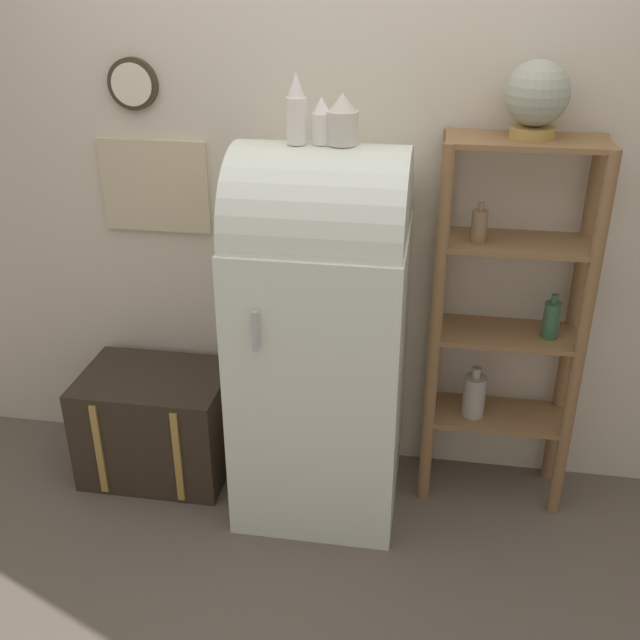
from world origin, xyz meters
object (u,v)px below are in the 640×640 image
Objects in this scene: vase_left at (296,111)px; vase_right at (342,121)px; suitcase_trunk at (157,423)px; vase_center at (321,122)px; refrigerator at (321,329)px; globe at (537,96)px.

vase_left reaches higher than vase_right.
vase_left is at bearing -5.38° from suitcase_trunk.
suitcase_trunk is 1.62m from vase_right.
vase_left is 0.10m from vase_center.
vase_left is 0.16m from vase_right.
vase_center is at bearing 103.62° from refrigerator.
vase_right is at bearing -166.30° from globe.
vase_center is 0.93× the size of vase_right.
refrigerator is 8.75× the size of vase_right.
globe reaches higher than suitcase_trunk.
refrigerator is 2.43× the size of suitcase_trunk.
globe is at bearing 13.04° from refrigerator.
suitcase_trunk is at bearing 174.62° from vase_left.
vase_center is at bearing -176.11° from vase_right.
refrigerator is 0.81m from vase_center.
globe is at bearing 13.70° from vase_right.
vase_left reaches higher than vase_center.
vase_left is (-0.83, -0.18, -0.04)m from globe.
vase_center is (0.76, -0.05, 1.38)m from suitcase_trunk.
refrigerator is 9.42× the size of vase_center.
globe is at bearing 4.51° from suitcase_trunk.
refrigerator is at bearing -173.15° from vase_right.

